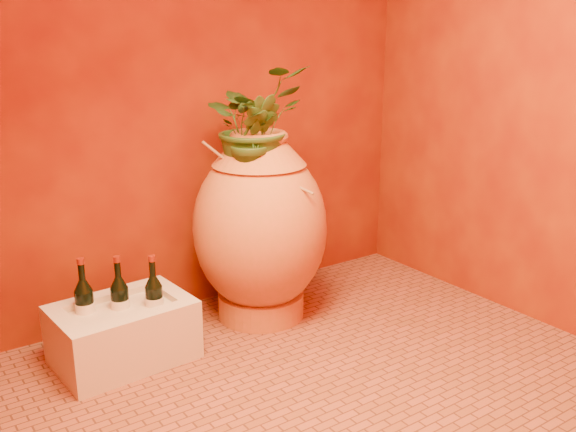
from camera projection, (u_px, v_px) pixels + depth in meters
floor at (319, 374)px, 2.79m from camera, size 2.50×2.50×0.00m
wall_back at (201, 68)px, 3.21m from camera, size 2.50×0.02×2.50m
wall_right at (527, 69)px, 3.11m from camera, size 0.02×2.00×2.50m
amphora at (260, 227)px, 3.22m from camera, size 0.73×0.73×0.97m
stone_basin at (123, 333)px, 2.87m from camera, size 0.61×0.43×0.28m
wine_bottle_a at (120, 302)px, 2.86m from camera, size 0.08×0.08×0.34m
wine_bottle_b at (154, 300)px, 2.88m from camera, size 0.08×0.08×0.33m
wine_bottle_c at (85, 306)px, 2.81m from camera, size 0.08×0.08×0.35m
wall_tap at (258, 145)px, 3.42m from camera, size 0.07×0.14×0.15m
plant_main at (254, 123)px, 3.07m from camera, size 0.56×0.50×0.55m
plant_side at (255, 140)px, 2.99m from camera, size 0.30×0.29×0.43m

